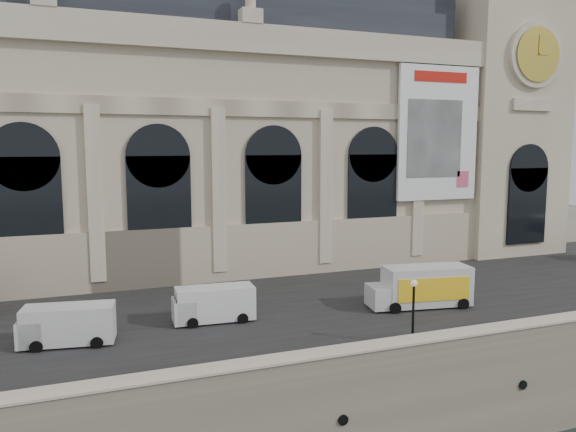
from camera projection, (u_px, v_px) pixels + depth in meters
name	position (u px, v px, depth m)	size (l,w,h in m)	color
quay	(182.00, 283.00, 61.07)	(160.00, 70.00, 6.00)	gray
street	(233.00, 307.00, 41.25)	(160.00, 24.00, 0.06)	#2D2D2D
parapet	(303.00, 366.00, 28.78)	(160.00, 1.40, 1.21)	gray
museum	(122.00, 125.00, 53.01)	(69.00, 18.70, 29.10)	beige
clock_pavilion	(486.00, 96.00, 64.12)	(13.00, 14.72, 36.70)	beige
van_b	(63.00, 326.00, 33.27)	(5.66, 2.90, 2.41)	silver
van_c	(210.00, 304.00, 37.66)	(5.53, 2.52, 2.41)	silver
box_truck	(421.00, 287.00, 41.12)	(7.84, 3.65, 3.05)	silver
lamp_right	(413.00, 313.00, 33.23)	(0.41, 0.41, 4.00)	black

